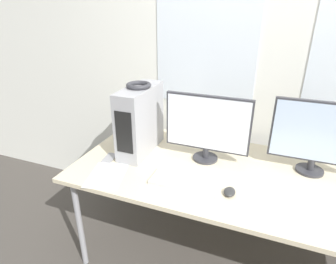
{
  "coord_description": "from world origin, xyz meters",
  "views": [
    {
      "loc": [
        -0.02,
        -1.08,
        1.72
      ],
      "look_at": [
        -0.63,
        0.47,
        0.97
      ],
      "focal_mm": 30.0,
      "sensor_mm": 36.0,
      "label": 1
    }
  ],
  "objects": [
    {
      "name": "paper_sheet_left",
      "position": [
        -0.91,
        0.15,
        0.76
      ],
      "size": [
        0.28,
        0.34,
        0.0
      ],
      "rotation": [
        0.0,
        0.0,
        0.25
      ],
      "color": "white",
      "rests_on": "desk"
    },
    {
      "name": "headphones",
      "position": [
        -0.86,
        0.54,
        1.24
      ],
      "size": [
        0.17,
        0.17,
        0.03
      ],
      "color": "#333338",
      "rests_on": "pc_tower"
    },
    {
      "name": "keyboard",
      "position": [
        -0.43,
        0.25,
        0.77
      ],
      "size": [
        0.4,
        0.17,
        0.02
      ],
      "color": "silver",
      "rests_on": "desk"
    },
    {
      "name": "monitor_right_near",
      "position": [
        0.26,
        0.66,
        1.01
      ],
      "size": [
        0.54,
        0.17,
        0.47
      ],
      "color": "#333338",
      "rests_on": "desk"
    },
    {
      "name": "wall_back",
      "position": [
        0.0,
        1.07,
        1.35
      ],
      "size": [
        8.0,
        0.07,
        2.7
      ],
      "color": "silver",
      "rests_on": "ground_plane"
    },
    {
      "name": "cell_phone",
      "position": [
        -1.01,
        0.34,
        0.76
      ],
      "size": [
        0.08,
        0.13,
        0.01
      ],
      "rotation": [
        0.0,
        0.0,
        0.1
      ],
      "color": "#99999E",
      "rests_on": "desk"
    },
    {
      "name": "paper_sheet_front",
      "position": [
        -0.37,
        0.28,
        0.76
      ],
      "size": [
        0.25,
        0.32,
        0.0
      ],
      "rotation": [
        0.0,
        0.0,
        -0.13
      ],
      "color": "white",
      "rests_on": "desk"
    },
    {
      "name": "pc_tower",
      "position": [
        -0.86,
        0.54,
        0.99
      ],
      "size": [
        0.16,
        0.46,
        0.47
      ],
      "color": "#9E9EA3",
      "rests_on": "desk"
    },
    {
      "name": "mouse",
      "position": [
        -0.17,
        0.24,
        0.77
      ],
      "size": [
        0.06,
        0.09,
        0.03
      ],
      "color": "#2D2D2D",
      "rests_on": "desk"
    },
    {
      "name": "monitor_main",
      "position": [
        -0.39,
        0.57,
        1.0
      ],
      "size": [
        0.56,
        0.17,
        0.45
      ],
      "color": "#333338",
      "rests_on": "desk"
    },
    {
      "name": "desk",
      "position": [
        0.0,
        0.47,
        0.72
      ],
      "size": [
        2.4,
        0.94,
        0.76
      ],
      "color": "beige",
      "rests_on": "ground_plane"
    }
  ]
}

